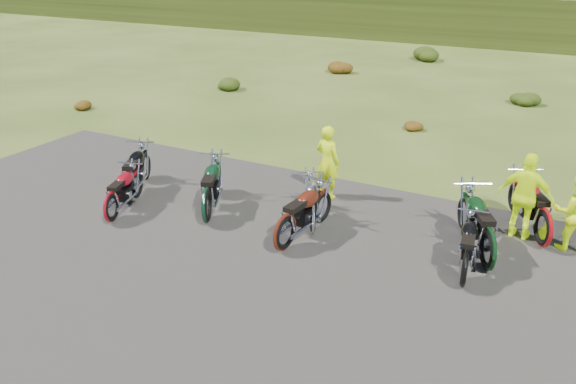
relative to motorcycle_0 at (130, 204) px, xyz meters
The scene contains 20 objects.
ground 4.59m from the motorcycle_0, ahead, with size 300.00×300.00×0.00m, color #334316.
gravel_pad 5.10m from the motorcycle_0, 26.19° to the right, with size 20.00×12.00×0.04m, color black.
hill_slope 49.96m from the motorcycle_0, 84.74° to the left, with size 300.00×46.00×3.00m, color #293612, non-canonical shape.
shrub_0 9.39m from the motorcycle_0, 142.24° to the left, with size 0.77×0.77×0.45m, color #5F2C0B.
shrub_1 11.94m from the motorcycle_0, 112.25° to the left, with size 1.03×1.03×0.61m, color #20370D.
shrub_2 16.43m from the motorcycle_0, 95.66° to the left, with size 1.30×1.30×0.77m, color #5F2C0B.
shrub_3 21.69m from the motorcycle_0, 86.62° to the left, with size 1.56×1.56×0.92m, color #20370D.
shrub_4 9.88m from the motorcycle_0, 64.96° to the left, with size 0.77×0.77×0.45m, color #5F2C0B.
shrub_5 15.91m from the motorcycle_0, 63.58° to the left, with size 1.03×1.03×0.61m, color #20370D.
motorcycle_0 is the anchor object (origin of this frame).
motorcycle_1 0.97m from the motorcycle_0, 69.00° to the right, with size 1.93×0.64×1.01m, color maroon, non-canonical shape.
motorcycle_2 2.22m from the motorcycle_0, ahead, with size 2.27×0.76×1.19m, color black, non-canonical shape.
motorcycle_3 4.53m from the motorcycle_0, ahead, with size 1.90×0.63×0.99m, color #A4A4A9, non-canonical shape.
motorcycle_4 4.32m from the motorcycle_0, ahead, with size 2.19×0.73×1.15m, color #511A0D, non-canonical shape.
motorcycle_5 7.75m from the motorcycle_0, ahead, with size 1.96×0.65×1.03m, color black, non-canonical shape.
motorcycle_6 9.12m from the motorcycle_0, 14.80° to the left, with size 2.29×0.76×1.20m, color #9C0B0F, non-canonical shape.
motorcycle_7 8.05m from the motorcycle_0, ahead, with size 2.34×0.78×1.23m, color black, non-canonical shape.
person_middle 4.80m from the motorcycle_0, 32.79° to the left, with size 0.65×0.43×1.78m, color #D5F50C.
person_right_a 9.65m from the motorcycle_0, 14.85° to the left, with size 0.77×0.60×1.59m, color #D5F50C.
person_right_b 8.80m from the motorcycle_0, 16.63° to the left, with size 1.08×0.45×1.84m, color #D5F50C.
Camera 1 is at (4.40, -8.69, 5.57)m, focal length 35.00 mm.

